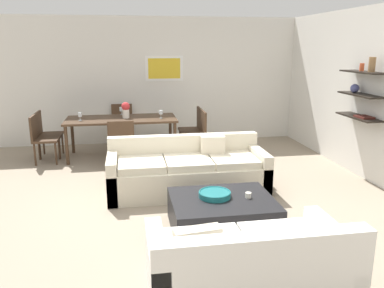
% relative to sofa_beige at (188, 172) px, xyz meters
% --- Properties ---
extents(ground_plane, '(18.00, 18.00, 0.00)m').
position_rel_sofa_beige_xyz_m(ground_plane, '(-0.09, -0.34, -0.29)').
color(ground_plane, gray).
extents(back_wall_unit, '(8.40, 0.09, 2.70)m').
position_rel_sofa_beige_xyz_m(back_wall_unit, '(0.20, 3.19, 1.06)').
color(back_wall_unit, silver).
rests_on(back_wall_unit, ground).
extents(right_wall_shelf_unit, '(0.34, 8.20, 2.70)m').
position_rel_sofa_beige_xyz_m(right_wall_shelf_unit, '(2.93, 0.26, 1.06)').
color(right_wall_shelf_unit, silver).
rests_on(right_wall_shelf_unit, ground).
extents(sofa_beige, '(2.28, 0.90, 0.78)m').
position_rel_sofa_beige_xyz_m(sofa_beige, '(0.00, 0.00, 0.00)').
color(sofa_beige, beige).
rests_on(sofa_beige, ground).
extents(loveseat_white, '(1.65, 0.90, 0.78)m').
position_rel_sofa_beige_xyz_m(loveseat_white, '(0.10, -2.62, 0.00)').
color(loveseat_white, white).
rests_on(loveseat_white, ground).
extents(coffee_table, '(1.19, 0.95, 0.38)m').
position_rel_sofa_beige_xyz_m(coffee_table, '(0.21, -1.28, -0.10)').
color(coffee_table, black).
rests_on(coffee_table, ground).
extents(decorative_bowl, '(0.38, 0.38, 0.07)m').
position_rel_sofa_beige_xyz_m(decorative_bowl, '(0.13, -1.23, 0.13)').
color(decorative_bowl, '#19666B').
rests_on(decorative_bowl, coffee_table).
extents(candle_jar, '(0.07, 0.07, 0.06)m').
position_rel_sofa_beige_xyz_m(candle_jar, '(0.51, -1.31, 0.12)').
color(candle_jar, silver).
rests_on(candle_jar, coffee_table).
extents(dining_table, '(2.08, 0.93, 0.75)m').
position_rel_sofa_beige_xyz_m(dining_table, '(-0.96, 2.07, 0.39)').
color(dining_table, '#422D1E').
rests_on(dining_table, ground).
extents(dining_chair_head, '(0.44, 0.44, 0.88)m').
position_rel_sofa_beige_xyz_m(dining_chair_head, '(-0.96, 2.94, 0.21)').
color(dining_chair_head, '#422D1E').
rests_on(dining_chair_head, ground).
extents(dining_chair_right_near, '(0.44, 0.44, 0.88)m').
position_rel_sofa_beige_xyz_m(dining_chair_right_near, '(0.49, 1.86, 0.21)').
color(dining_chair_right_near, '#422D1E').
rests_on(dining_chair_right_near, ground).
extents(dining_chair_foot, '(0.44, 0.44, 0.88)m').
position_rel_sofa_beige_xyz_m(dining_chair_foot, '(-0.96, 1.20, 0.21)').
color(dining_chair_foot, '#422D1E').
rests_on(dining_chair_foot, ground).
extents(dining_chair_left_near, '(0.44, 0.44, 0.88)m').
position_rel_sofa_beige_xyz_m(dining_chair_left_near, '(-2.40, 1.86, 0.21)').
color(dining_chair_left_near, '#422D1E').
rests_on(dining_chair_left_near, ground).
extents(dining_chair_left_far, '(0.44, 0.44, 0.88)m').
position_rel_sofa_beige_xyz_m(dining_chair_left_far, '(-2.40, 2.28, 0.21)').
color(dining_chair_left_far, '#422D1E').
rests_on(dining_chair_left_far, ground).
extents(dining_chair_right_far, '(0.44, 0.44, 0.88)m').
position_rel_sofa_beige_xyz_m(dining_chair_right_far, '(0.49, 2.28, 0.21)').
color(dining_chair_right_far, '#422D1E').
rests_on(dining_chair_right_far, ground).
extents(wine_glass_right_near, '(0.08, 0.08, 0.15)m').
position_rel_sofa_beige_xyz_m(wine_glass_right_near, '(-0.21, 1.95, 0.57)').
color(wine_glass_right_near, silver).
rests_on(wine_glass_right_near, dining_table).
extents(wine_glass_head, '(0.07, 0.07, 0.15)m').
position_rel_sofa_beige_xyz_m(wine_glass_head, '(-0.96, 2.47, 0.57)').
color(wine_glass_head, silver).
rests_on(wine_glass_head, dining_table).
extents(wine_glass_left_near, '(0.07, 0.07, 0.15)m').
position_rel_sofa_beige_xyz_m(wine_glass_left_near, '(-1.71, 1.95, 0.56)').
color(wine_glass_left_near, silver).
rests_on(wine_glass_left_near, dining_table).
extents(centerpiece_vase, '(0.16, 0.16, 0.30)m').
position_rel_sofa_beige_xyz_m(centerpiece_vase, '(-0.87, 2.08, 0.62)').
color(centerpiece_vase, silver).
rests_on(centerpiece_vase, dining_table).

